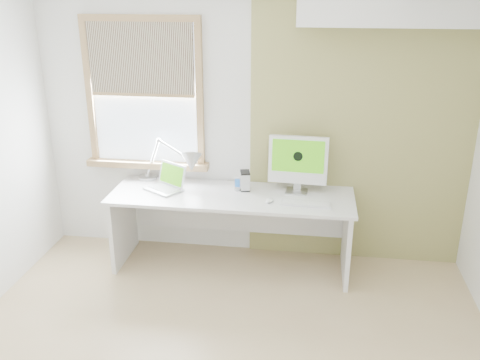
% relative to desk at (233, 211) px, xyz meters
% --- Properties ---
extents(room, '(4.04, 3.54, 2.64)m').
position_rel_desk_xyz_m(room, '(0.13, -1.44, 0.77)').
color(room, tan).
rests_on(room, ground).
extents(accent_wall, '(2.00, 0.02, 2.60)m').
position_rel_desk_xyz_m(accent_wall, '(1.13, 0.30, 0.77)').
color(accent_wall, '#979951').
rests_on(accent_wall, room).
extents(window, '(1.20, 0.14, 1.42)m').
position_rel_desk_xyz_m(window, '(-0.87, 0.27, 1.01)').
color(window, olive).
rests_on(window, room).
extents(desk, '(2.20, 0.70, 0.73)m').
position_rel_desk_xyz_m(desk, '(0.00, 0.00, 0.00)').
color(desk, silver).
rests_on(desk, room).
extents(desk_lamp, '(0.71, 0.43, 0.43)m').
position_rel_desk_xyz_m(desk_lamp, '(-0.48, 0.09, 0.42)').
color(desk_lamp, '#B0B2B5').
rests_on(desk_lamp, desk).
extents(laptop, '(0.42, 0.40, 0.23)m').
position_rel_desk_xyz_m(laptop, '(-0.61, -0.01, 0.25)').
color(laptop, '#B0B2B5').
rests_on(laptop, desk).
extents(phone_dock, '(0.07, 0.07, 0.13)m').
position_rel_desk_xyz_m(phone_dock, '(0.04, 0.05, 0.23)').
color(phone_dock, '#B0B2B5').
rests_on(phone_dock, desk).
extents(external_drive, '(0.11, 0.15, 0.17)m').
position_rel_desk_xyz_m(external_drive, '(0.10, 0.08, 0.28)').
color(external_drive, '#B0B2B5').
rests_on(external_drive, desk).
extents(imac, '(0.53, 0.18, 0.52)m').
position_rel_desk_xyz_m(imac, '(0.58, 0.10, 0.49)').
color(imac, '#B0B2B5').
rests_on(imac, desk).
extents(keyboard, '(0.44, 0.15, 0.02)m').
position_rel_desk_xyz_m(keyboard, '(0.67, -0.20, 0.20)').
color(keyboard, white).
rests_on(keyboard, desk).
extents(mouse, '(0.09, 0.11, 0.03)m').
position_rel_desk_xyz_m(mouse, '(0.36, -0.19, 0.21)').
color(mouse, white).
rests_on(mouse, desk).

